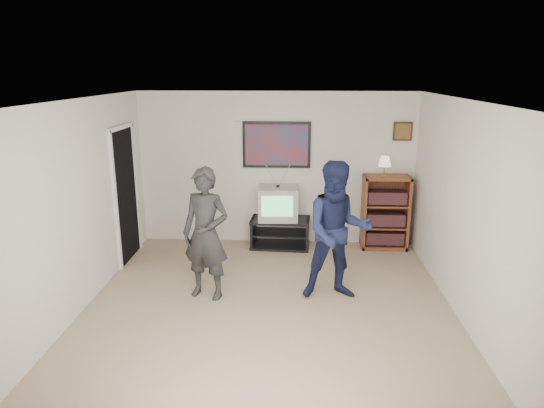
# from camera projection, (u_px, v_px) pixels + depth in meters

# --- Properties ---
(room_shell) EXTENTS (4.51, 5.00, 2.51)m
(room_shell) POSITION_uv_depth(u_px,v_px,m) (269.00, 204.00, 5.88)
(room_shell) COLOR #95785E
(room_shell) RESTS_ON ground
(media_stand) EXTENTS (0.98, 0.59, 0.48)m
(media_stand) POSITION_uv_depth(u_px,v_px,m) (280.00, 233.00, 7.96)
(media_stand) COLOR black
(media_stand) RESTS_ON room_shell
(crt_television) EXTENTS (0.65, 0.56, 0.53)m
(crt_television) POSITION_uv_depth(u_px,v_px,m) (278.00, 203.00, 7.82)
(crt_television) COLOR #ADACA7
(crt_television) RESTS_ON media_stand
(bookshelf) EXTENTS (0.73, 0.42, 1.20)m
(bookshelf) POSITION_uv_depth(u_px,v_px,m) (385.00, 212.00, 7.83)
(bookshelf) COLOR #532C19
(bookshelf) RESTS_ON room_shell
(table_lamp) EXTENTS (0.20, 0.20, 0.32)m
(table_lamp) POSITION_uv_depth(u_px,v_px,m) (385.00, 166.00, 7.60)
(table_lamp) COLOR beige
(table_lamp) RESTS_ON bookshelf
(person_tall) EXTENTS (0.70, 0.56, 1.68)m
(person_tall) POSITION_uv_depth(u_px,v_px,m) (206.00, 234.00, 6.05)
(person_tall) COLOR #252527
(person_tall) RESTS_ON room_shell
(person_short) EXTENTS (0.92, 0.75, 1.77)m
(person_short) POSITION_uv_depth(u_px,v_px,m) (338.00, 231.00, 6.02)
(person_short) COLOR #171D3F
(person_short) RESTS_ON room_shell
(controller_left) EXTENTS (0.06, 0.13, 0.04)m
(controller_left) POSITION_uv_depth(u_px,v_px,m) (208.00, 195.00, 6.15)
(controller_left) COLOR white
(controller_left) RESTS_ON person_tall
(controller_right) EXTENTS (0.07, 0.12, 0.03)m
(controller_right) POSITION_uv_depth(u_px,v_px,m) (332.00, 206.00, 6.22)
(controller_right) COLOR white
(controller_right) RESTS_ON person_short
(poster) EXTENTS (1.10, 0.03, 0.75)m
(poster) POSITION_uv_depth(u_px,v_px,m) (277.00, 145.00, 7.82)
(poster) COLOR black
(poster) RESTS_ON room_shell
(air_vent) EXTENTS (0.28, 0.02, 0.14)m
(air_vent) POSITION_uv_depth(u_px,v_px,m) (242.00, 126.00, 7.77)
(air_vent) COLOR white
(air_vent) RESTS_ON room_shell
(small_picture) EXTENTS (0.30, 0.03, 0.30)m
(small_picture) POSITION_uv_depth(u_px,v_px,m) (403.00, 131.00, 7.66)
(small_picture) COLOR #3D2713
(small_picture) RESTS_ON room_shell
(doorway) EXTENTS (0.03, 0.85, 2.00)m
(doorway) POSITION_uv_depth(u_px,v_px,m) (125.00, 196.00, 7.26)
(doorway) COLOR black
(doorway) RESTS_ON room_shell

